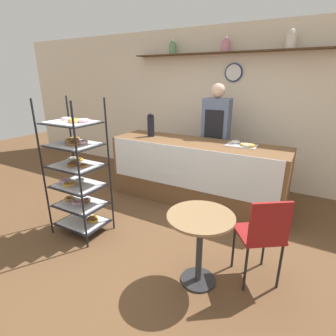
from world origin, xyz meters
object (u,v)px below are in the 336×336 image
at_px(pastry_rack, 77,173).
at_px(donut_tray_counter, 244,145).
at_px(person_worker, 215,135).
at_px(cafe_chair, 263,232).
at_px(coffee_carafe, 151,125).
at_px(cafe_table, 200,233).

bearing_deg(pastry_rack, donut_tray_counter, 45.89).
height_order(person_worker, cafe_chair, person_worker).
xyz_separation_m(person_worker, coffee_carafe, (-0.92, -0.51, 0.16)).
distance_m(pastry_rack, coffee_carafe, 1.56).
height_order(cafe_chair, donut_tray_counter, donut_tray_counter).
distance_m(cafe_table, cafe_chair, 0.56).
relative_size(person_worker, cafe_chair, 1.98).
bearing_deg(person_worker, cafe_chair, -58.61).
bearing_deg(cafe_chair, person_worker, -93.88).
relative_size(cafe_table, cafe_chair, 0.79).
distance_m(person_worker, donut_tray_counter, 0.71).
xyz_separation_m(cafe_table, coffee_carafe, (-1.57, 1.62, 0.61)).
bearing_deg(donut_tray_counter, cafe_table, -87.40).
bearing_deg(coffee_carafe, cafe_chair, -33.45).
relative_size(cafe_table, coffee_carafe, 1.92).
relative_size(person_worker, coffee_carafe, 4.81).
distance_m(pastry_rack, cafe_chair, 2.16).
bearing_deg(pastry_rack, coffee_carafe, 87.34).
relative_size(pastry_rack, cafe_chair, 1.84).
distance_m(cafe_chair, coffee_carafe, 2.54).
height_order(person_worker, coffee_carafe, person_worker).
relative_size(pastry_rack, cafe_table, 2.32).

